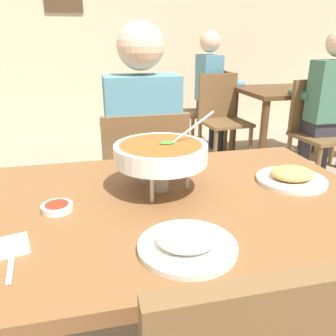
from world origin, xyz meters
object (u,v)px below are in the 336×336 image
chair_bg_middle (317,126)px  chair_bg_corner (221,114)px  dining_table_far (289,102)px  patron_bg_middle (328,100)px  appetizer_plate (292,177)px  chair_diner_main (144,184)px  diner_main (142,139)px  sauce_dish (57,207)px  dining_table_main (178,230)px  curry_bowl (161,154)px  chair_bg_left (214,106)px  rice_plate (187,242)px  patron_bg_left (212,85)px

chair_bg_middle → chair_bg_corner: size_ratio=1.00×
dining_table_far → patron_bg_middle: patron_bg_middle is taller
appetizer_plate → chair_bg_middle: (1.27, 1.60, -0.27)m
chair_diner_main → dining_table_far: size_ratio=0.90×
diner_main → dining_table_far: diner_main is taller
appetizer_plate → chair_diner_main: bearing=122.1°
patron_bg_middle → sauce_dish: bearing=-142.6°
dining_table_main → curry_bowl: (-0.04, 0.08, 0.24)m
chair_bg_middle → chair_bg_left: bearing=116.4°
chair_bg_corner → curry_bowl: bearing=-116.1°
curry_bowl → rice_plate: curry_bowl is taller
dining_table_main → patron_bg_middle: 2.36m
rice_plate → dining_table_main: bearing=79.6°
chair_diner_main → patron_bg_middle: (1.73, 0.89, 0.24)m
curry_bowl → dining_table_far: curry_bowl is taller
patron_bg_left → sauce_dish: bearing=-118.2°
chair_bg_corner → chair_bg_middle: bearing=-48.2°
curry_bowl → chair_bg_left: curry_bowl is taller
sauce_dish → chair_bg_middle: 2.64m
diner_main → dining_table_main: bearing=-90.0°
diner_main → rice_plate: bearing=-92.8°
chair_diner_main → dining_table_far: 2.29m
dining_table_far → chair_bg_corner: 0.69m
rice_plate → chair_bg_middle: bearing=47.7°
diner_main → sauce_dish: size_ratio=14.56×
chair_diner_main → appetizer_plate: chair_diner_main is taller
sauce_dish → chair_bg_left: bearing=61.3°
dining_table_main → chair_bg_middle: bearing=44.2°
appetizer_plate → chair_bg_left: size_ratio=0.27×
sauce_dish → chair_bg_corner: (1.44, 2.33, -0.26)m
patron_bg_left → patron_bg_middle: (0.64, -1.11, 0.00)m
dining_table_main → chair_bg_left: (1.14, 2.75, -0.13)m
curry_bowl → patron_bg_left: patron_bg_left is taller
diner_main → chair_bg_left: 2.32m
patron_bg_middle → chair_bg_corner: bearing=132.1°
curry_bowl → patron_bg_middle: 2.34m
chair_bg_left → diner_main: bearing=-119.6°
sauce_dish → chair_bg_middle: chair_bg_middle is taller
diner_main → patron_bg_middle: (1.73, 0.86, 0.00)m
dining_table_far → chair_bg_middle: size_ratio=1.11×
rice_plate → patron_bg_middle: patron_bg_middle is taller
chair_bg_corner → chair_bg_left: bearing=80.3°
dining_table_far → chair_bg_left: size_ratio=1.11×
chair_diner_main → patron_bg_middle: patron_bg_middle is taller
chair_diner_main → patron_bg_left: bearing=61.4°
chair_bg_left → patron_bg_middle: patron_bg_middle is taller
dining_table_far → chair_bg_left: 0.82m
chair_bg_middle → curry_bowl: bearing=-137.9°
curry_bowl → chair_bg_corner: curry_bowl is taller
patron_bg_left → patron_bg_middle: bearing=-60.0°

